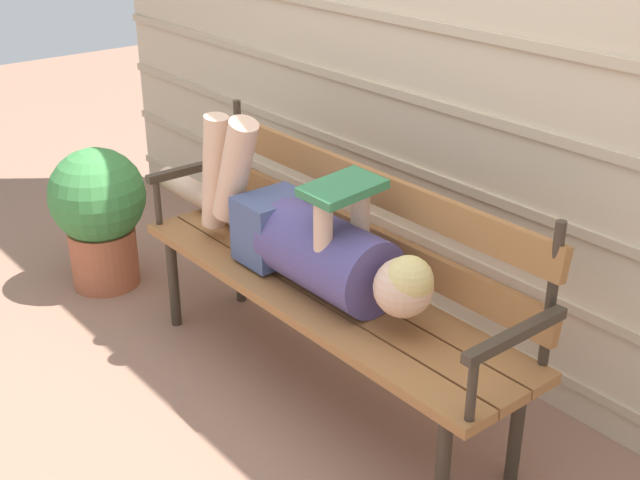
# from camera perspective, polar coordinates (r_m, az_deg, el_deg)

# --- Properties ---
(ground_plane) EXTENTS (12.00, 12.00, 0.00)m
(ground_plane) POSITION_cam_1_polar(r_m,az_deg,el_deg) (3.07, -2.70, -11.48)
(ground_plane) COLOR #936B56
(house_siding) EXTENTS (4.78, 0.08, 2.52)m
(house_siding) POSITION_cam_1_polar(r_m,az_deg,el_deg) (3.06, 9.34, 14.11)
(house_siding) COLOR beige
(house_siding) RESTS_ON ground
(park_bench) EXTENTS (1.73, 0.44, 0.90)m
(park_bench) POSITION_cam_1_polar(r_m,az_deg,el_deg) (2.94, 1.00, -1.90)
(park_bench) COLOR #9E6638
(park_bench) RESTS_ON ground
(reclining_person) EXTENTS (1.67, 0.27, 0.54)m
(reclining_person) POSITION_cam_1_polar(r_m,az_deg,el_deg) (2.92, -1.18, 0.24)
(reclining_person) COLOR #514784
(potted_plant) EXTENTS (0.43, 0.43, 0.65)m
(potted_plant) POSITION_cam_1_polar(r_m,az_deg,el_deg) (3.86, -14.90, 1.96)
(potted_plant) COLOR #AD5B3D
(potted_plant) RESTS_ON ground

